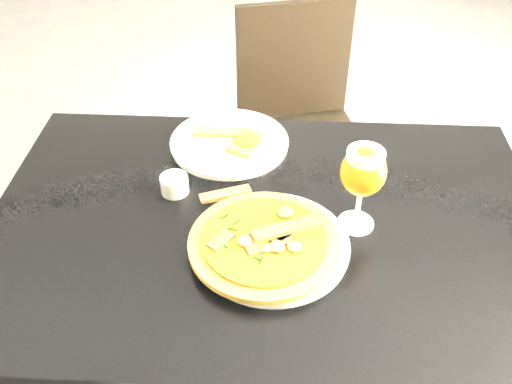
{
  "coord_description": "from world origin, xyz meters",
  "views": [
    {
      "loc": [
        0.28,
        -1.13,
        1.58
      ],
      "look_at": [
        0.26,
        -0.23,
        0.83
      ],
      "focal_mm": 40.0,
      "sensor_mm": 36.0,
      "label": 1
    }
  ],
  "objects_px": {
    "chair_far": "(300,128)",
    "beer_glass": "(363,172)",
    "pizza": "(265,241)",
    "dining_table": "(266,250)"
  },
  "relations": [
    {
      "from": "beer_glass",
      "to": "dining_table",
      "type": "bearing_deg",
      "value": 178.12
    },
    {
      "from": "pizza",
      "to": "beer_glass",
      "type": "bearing_deg",
      "value": 23.57
    },
    {
      "from": "dining_table",
      "to": "beer_glass",
      "type": "distance_m",
      "value": 0.3
    },
    {
      "from": "chair_far",
      "to": "beer_glass",
      "type": "height_order",
      "value": "beer_glass"
    },
    {
      "from": "dining_table",
      "to": "beer_glass",
      "type": "xyz_separation_m",
      "value": [
        0.19,
        -0.01,
        0.23
      ]
    },
    {
      "from": "pizza",
      "to": "beer_glass",
      "type": "height_order",
      "value": "beer_glass"
    },
    {
      "from": "chair_far",
      "to": "pizza",
      "type": "xyz_separation_m",
      "value": [
        -0.12,
        -0.85,
        0.29
      ]
    },
    {
      "from": "chair_far",
      "to": "beer_glass",
      "type": "distance_m",
      "value": 0.86
    },
    {
      "from": "dining_table",
      "to": "chair_far",
      "type": "xyz_separation_m",
      "value": [
        0.11,
        0.76,
        -0.17
      ]
    },
    {
      "from": "dining_table",
      "to": "pizza",
      "type": "relative_size",
      "value": 4.02
    }
  ]
}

